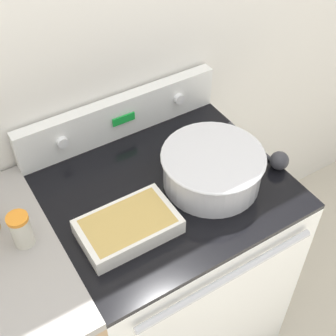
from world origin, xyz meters
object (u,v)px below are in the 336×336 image
Objects in this scene: mixing_bowl at (212,167)px; ladle at (275,158)px; casserole_dish at (128,226)px; spice_jar_orange_cap at (21,230)px.

ladle is at bearing -10.76° from mixing_bowl.
mixing_bowl is 0.35m from casserole_dish.
casserole_dish is 0.95× the size of ladle.
ladle is (0.59, -0.00, -0.00)m from casserole_dish.
ladle is (0.24, -0.05, -0.04)m from mixing_bowl.
spice_jar_orange_cap is (-0.29, 0.12, 0.04)m from casserole_dish.
mixing_bowl reaches higher than casserole_dish.
casserole_dish is (-0.34, -0.04, -0.04)m from mixing_bowl.
mixing_bowl is 1.16× the size of casserole_dish.
mixing_bowl is at bearing 7.01° from casserole_dish.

